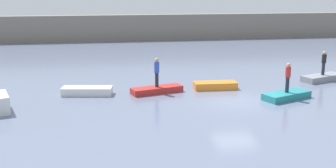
{
  "coord_description": "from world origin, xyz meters",
  "views": [
    {
      "loc": [
        -7.59,
        -22.45,
        6.7
      ],
      "look_at": [
        -3.89,
        1.04,
        0.94
      ],
      "focal_mm": 44.17,
      "sensor_mm": 36.0,
      "label": 1
    }
  ],
  "objects_px": {
    "rowboat_teal": "(286,96)",
    "person_red_shirt": "(288,76)",
    "person_blue_shirt": "(157,71)",
    "rowboat_orange": "(215,85)",
    "rowboat_grey": "(322,78)",
    "person_dark_shirt": "(324,61)",
    "rowboat_red": "(157,90)",
    "rowboat_white": "(87,91)"
  },
  "relations": [
    {
      "from": "rowboat_teal",
      "to": "person_red_shirt",
      "type": "bearing_deg",
      "value": 67.62
    },
    {
      "from": "rowboat_teal",
      "to": "person_blue_shirt",
      "type": "xyz_separation_m",
      "value": [
        -7.5,
        2.61,
        1.23
      ]
    },
    {
      "from": "rowboat_teal",
      "to": "person_blue_shirt",
      "type": "distance_m",
      "value": 8.04
    },
    {
      "from": "rowboat_orange",
      "to": "rowboat_grey",
      "type": "distance_m",
      "value": 8.27
    },
    {
      "from": "rowboat_teal",
      "to": "person_blue_shirt",
      "type": "height_order",
      "value": "person_blue_shirt"
    },
    {
      "from": "person_dark_shirt",
      "to": "rowboat_grey",
      "type": "bearing_deg",
      "value": 0.0
    },
    {
      "from": "rowboat_grey",
      "to": "person_blue_shirt",
      "type": "distance_m",
      "value": 12.28
    },
    {
      "from": "rowboat_red",
      "to": "rowboat_grey",
      "type": "distance_m",
      "value": 12.22
    },
    {
      "from": "rowboat_orange",
      "to": "rowboat_teal",
      "type": "xyz_separation_m",
      "value": [
        3.58,
        -3.03,
        -0.03
      ]
    },
    {
      "from": "person_blue_shirt",
      "to": "person_red_shirt",
      "type": "distance_m",
      "value": 7.95
    },
    {
      "from": "person_blue_shirt",
      "to": "person_dark_shirt",
      "type": "xyz_separation_m",
      "value": [
        12.12,
        1.55,
        -0.05
      ]
    },
    {
      "from": "rowboat_white",
      "to": "rowboat_grey",
      "type": "relative_size",
      "value": 0.94
    },
    {
      "from": "rowboat_teal",
      "to": "person_red_shirt",
      "type": "distance_m",
      "value": 1.2
    },
    {
      "from": "rowboat_orange",
      "to": "person_blue_shirt",
      "type": "xyz_separation_m",
      "value": [
        -3.93,
        -0.42,
        1.21
      ]
    },
    {
      "from": "rowboat_red",
      "to": "rowboat_orange",
      "type": "height_order",
      "value": "rowboat_orange"
    },
    {
      "from": "rowboat_red",
      "to": "person_dark_shirt",
      "type": "bearing_deg",
      "value": -8.98
    },
    {
      "from": "rowboat_grey",
      "to": "rowboat_white",
      "type": "bearing_deg",
      "value": 164.34
    },
    {
      "from": "person_blue_shirt",
      "to": "rowboat_teal",
      "type": "bearing_deg",
      "value": -19.2
    },
    {
      "from": "person_red_shirt",
      "to": "rowboat_teal",
      "type": "bearing_deg",
      "value": -90.0
    },
    {
      "from": "rowboat_white",
      "to": "person_red_shirt",
      "type": "bearing_deg",
      "value": -4.4
    },
    {
      "from": "rowboat_grey",
      "to": "rowboat_orange",
      "type": "bearing_deg",
      "value": 167.5
    },
    {
      "from": "rowboat_orange",
      "to": "person_dark_shirt",
      "type": "distance_m",
      "value": 8.35
    },
    {
      "from": "rowboat_red",
      "to": "person_dark_shirt",
      "type": "distance_m",
      "value": 12.27
    },
    {
      "from": "rowboat_red",
      "to": "rowboat_grey",
      "type": "height_order",
      "value": "rowboat_grey"
    },
    {
      "from": "rowboat_teal",
      "to": "person_red_shirt",
      "type": "relative_size",
      "value": 1.71
    },
    {
      "from": "rowboat_white",
      "to": "person_blue_shirt",
      "type": "relative_size",
      "value": 1.66
    },
    {
      "from": "person_dark_shirt",
      "to": "person_red_shirt",
      "type": "bearing_deg",
      "value": -137.98
    },
    {
      "from": "person_red_shirt",
      "to": "person_dark_shirt",
      "type": "bearing_deg",
      "value": 42.02
    },
    {
      "from": "rowboat_orange",
      "to": "person_red_shirt",
      "type": "relative_size",
      "value": 1.57
    },
    {
      "from": "rowboat_red",
      "to": "rowboat_orange",
      "type": "xyz_separation_m",
      "value": [
        3.93,
        0.42,
        0.03
      ]
    },
    {
      "from": "rowboat_orange",
      "to": "rowboat_teal",
      "type": "relative_size",
      "value": 0.92
    },
    {
      "from": "rowboat_grey",
      "to": "person_dark_shirt",
      "type": "bearing_deg",
      "value": 0.0
    },
    {
      "from": "rowboat_white",
      "to": "person_red_shirt",
      "type": "relative_size",
      "value": 1.73
    },
    {
      "from": "rowboat_teal",
      "to": "rowboat_grey",
      "type": "height_order",
      "value": "rowboat_grey"
    },
    {
      "from": "rowboat_red",
      "to": "rowboat_teal",
      "type": "distance_m",
      "value": 7.95
    },
    {
      "from": "rowboat_teal",
      "to": "person_dark_shirt",
      "type": "distance_m",
      "value": 6.32
    },
    {
      "from": "rowboat_white",
      "to": "rowboat_red",
      "type": "relative_size",
      "value": 0.94
    },
    {
      "from": "rowboat_red",
      "to": "person_blue_shirt",
      "type": "height_order",
      "value": "person_blue_shirt"
    },
    {
      "from": "rowboat_orange",
      "to": "person_blue_shirt",
      "type": "bearing_deg",
      "value": -171.78
    },
    {
      "from": "rowboat_white",
      "to": "person_dark_shirt",
      "type": "bearing_deg",
      "value": 13.63
    },
    {
      "from": "rowboat_red",
      "to": "rowboat_teal",
      "type": "height_order",
      "value": "rowboat_teal"
    },
    {
      "from": "rowboat_white",
      "to": "rowboat_orange",
      "type": "relative_size",
      "value": 1.1
    }
  ]
}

